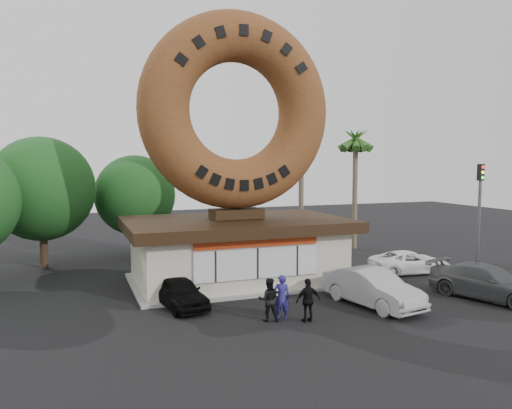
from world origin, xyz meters
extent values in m
plane|color=black|center=(0.00, 0.00, 0.00)|extent=(90.00, 90.00, 0.00)
cube|color=beige|center=(0.00, 6.00, 1.50)|extent=(10.00, 6.00, 3.00)
cube|color=#999993|center=(0.00, 6.00, 0.07)|extent=(10.60, 6.60, 0.15)
cube|color=#3F3F3F|center=(0.00, 6.00, 3.05)|extent=(10.00, 6.00, 0.10)
cube|color=black|center=(0.00, 6.00, 3.00)|extent=(11.20, 7.20, 0.55)
cube|color=silver|center=(0.00, 2.95, 1.55)|extent=(6.00, 0.12, 1.40)
cube|color=#AC2F0E|center=(0.00, 2.93, 2.55)|extent=(6.00, 0.10, 0.45)
cube|color=black|center=(0.00, 6.00, 3.55)|extent=(2.60, 1.40, 0.50)
torus|color=brown|center=(0.00, 6.00, 8.74)|extent=(9.89, 2.52, 9.89)
cylinder|color=#473321|center=(-9.50, 13.00, 1.65)|extent=(0.44, 0.44, 3.30)
sphere|color=#1C4F1E|center=(-9.50, 13.00, 4.65)|extent=(6.00, 6.00, 6.00)
cylinder|color=#473321|center=(-4.00, 15.00, 1.43)|extent=(0.44, 0.44, 2.86)
sphere|color=#1C4F1E|center=(-4.00, 15.00, 4.03)|extent=(5.20, 5.20, 5.20)
cylinder|color=#726651|center=(7.50, 14.00, 4.50)|extent=(0.36, 0.36, 9.00)
cylinder|color=#726651|center=(11.00, 12.50, 4.00)|extent=(0.36, 0.36, 8.00)
cylinder|color=#59595E|center=(-2.00, 16.00, 4.00)|extent=(0.18, 0.18, 8.00)
cylinder|color=#59595E|center=(-1.10, 16.00, 7.90)|extent=(1.80, 0.12, 0.12)
cube|color=#59595E|center=(-0.20, 16.00, 7.85)|extent=(0.45, 0.20, 0.12)
cylinder|color=#59595E|center=(14.00, 4.00, 3.00)|extent=(0.18, 0.18, 6.00)
cube|color=black|center=(14.00, 4.00, 5.60)|extent=(0.30, 0.28, 0.95)
sphere|color=red|center=(14.00, 3.85, 5.90)|extent=(0.18, 0.18, 0.18)
sphere|color=yellow|center=(14.00, 3.85, 5.60)|extent=(0.18, 0.18, 0.18)
sphere|color=green|center=(14.00, 3.85, 5.30)|extent=(0.18, 0.18, 0.18)
imported|color=navy|center=(-0.28, -0.52, 0.89)|extent=(0.75, 0.60, 1.79)
imported|color=black|center=(-0.82, -0.51, 0.85)|extent=(0.98, 0.85, 1.70)
imported|color=black|center=(0.57, -1.15, 0.86)|extent=(1.01, 0.43, 1.71)
imported|color=black|center=(-3.71, 2.55, 0.65)|extent=(2.20, 4.03, 1.30)
imported|color=#A0A0A5|center=(4.12, -0.20, 0.79)|extent=(2.59, 5.04, 1.58)
imported|color=#505254|center=(9.65, -1.06, 0.76)|extent=(3.85, 5.66, 1.52)
imported|color=white|center=(9.68, 4.50, 0.62)|extent=(4.68, 2.59, 1.24)
camera|label=1|loc=(-7.93, -18.17, 6.22)|focal=35.00mm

